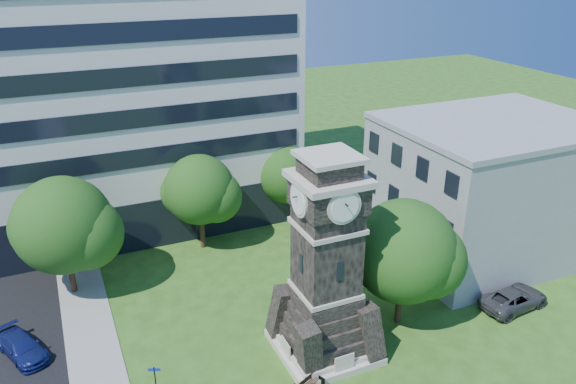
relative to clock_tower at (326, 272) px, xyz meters
name	(u,v)px	position (x,y,z in m)	size (l,w,h in m)	color
sidewalk	(98,376)	(-12.50, 3.00, -5.25)	(3.00, 70.00, 0.06)	gray
clock_tower	(326,272)	(0.00, 0.00, 0.00)	(5.40, 5.40, 12.22)	beige
office_tall	(124,51)	(-6.20, 23.84, 8.94)	(26.20, 15.11, 28.60)	silver
office_low	(488,187)	(16.97, 6.00, -0.07)	(15.20, 12.20, 10.40)	#96999C
car_street_north	(22,347)	(-16.26, 6.61, -4.68)	(1.69, 4.16, 1.21)	navy
car_east_lot	(514,299)	(13.38, -1.31, -4.61)	(2.24, 4.86, 1.35)	#444448
park_bench	(309,383)	(-2.26, -2.65, -4.85)	(1.58, 0.42, 0.82)	black
street_sign	(156,382)	(-9.91, -0.62, -3.66)	(0.62, 0.06, 2.59)	black
tree_nw	(65,228)	(-12.87, 12.44, -0.36)	(7.18, 6.53, 8.39)	#332114
tree_nc	(201,192)	(-2.96, 15.00, -0.53)	(5.96, 5.42, 7.66)	#332114
tree_ne	(287,175)	(5.11, 16.84, -1.13)	(5.60, 5.09, 6.87)	#332114
tree_east	(405,254)	(5.63, 0.53, -0.40)	(7.03, 6.39, 8.28)	#332114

